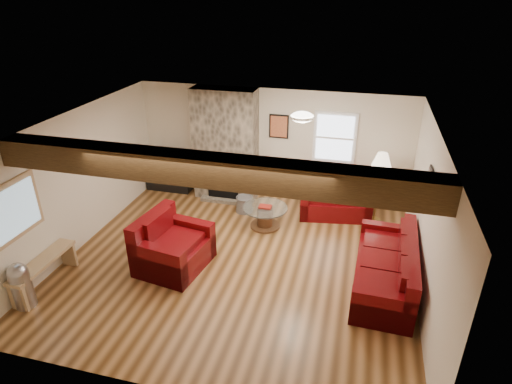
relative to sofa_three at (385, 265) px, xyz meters
The scene contains 18 objects.
room 2.62m from the sofa_three, behind, with size 8.00×8.00×8.00m.
oak_beam 3.36m from the sofa_three, 153.60° to the right, with size 6.00×0.36×0.38m, color black.
chimney_breast 4.37m from the sofa_three, 144.19° to the left, with size 1.40×0.67×2.50m.
back_window 3.16m from the sofa_three, 112.49° to the left, with size 0.90×0.08×1.10m, color white, non-canonical shape.
hatch_window 5.73m from the sofa_three, 164.77° to the right, with size 0.08×1.00×0.90m, color tan, non-canonical shape.
ceiling_dome 2.73m from the sofa_three, 149.81° to the left, with size 0.40×0.40×0.18m, color white, non-canonical shape.
artwork_back 3.81m from the sofa_three, 130.49° to the left, with size 0.42×0.06×0.52m, color black, non-canonical shape.
artwork_right 1.45m from the sofa_three, 33.61° to the left, with size 0.06×0.55×0.42m, color black, non-canonical shape.
sofa_three is the anchor object (origin of this frame).
loveseat 2.46m from the sofa_three, 113.67° to the left, with size 1.46×0.84×0.78m, color #490505, non-canonical shape.
armchair_red 3.52m from the sofa_three, behind, with size 1.17×1.02×0.94m, color #490505, non-canonical shape.
coffee_table 2.68m from the sofa_three, 149.08° to the left, with size 0.90×0.90×0.47m.
tv_cabinet 5.54m from the sofa_three, 152.59° to the left, with size 1.06×0.42×0.53m, color black.
television 5.55m from the sofa_three, 152.59° to the left, with size 0.77×0.10×0.44m, color black.
floor_lamp 2.36m from the sofa_three, 93.91° to the left, with size 0.38×0.38×1.50m.
pine_bench 5.48m from the sofa_three, 165.63° to the right, with size 0.30×1.30×0.49m, color tan, non-canonical shape.
pedal_bin 5.61m from the sofa_three, 160.72° to the right, with size 0.30×0.30×0.76m, color #A5A5AA, non-canonical shape.
coal_bucket 3.46m from the sofa_three, 146.66° to the left, with size 0.38×0.38×0.35m, color gray, non-canonical shape.
Camera 1 is at (1.88, -5.98, 4.45)m, focal length 30.00 mm.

